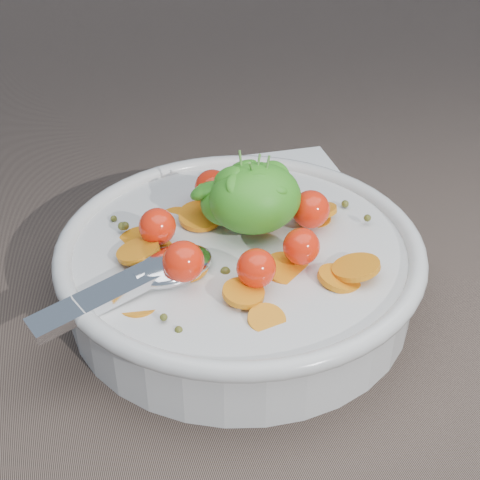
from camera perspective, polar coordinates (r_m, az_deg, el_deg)
name	(u,v)px	position (r m, az deg, el deg)	size (l,w,h in m)	color
ground	(277,304)	(0.55, 3.19, -5.49)	(6.00, 6.00, 0.00)	brown
bowl	(240,263)	(0.54, -0.01, -2.02)	(0.31, 0.29, 0.12)	silver
napkin	(270,188)	(0.70, 2.54, 4.50)	(0.16, 0.14, 0.01)	white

